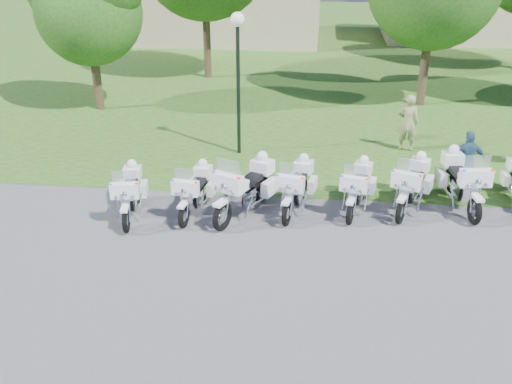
# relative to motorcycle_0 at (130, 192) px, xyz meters

# --- Properties ---
(ground) EXTENTS (100.00, 100.00, 0.00)m
(ground) POSITION_rel_motorcycle_0_xyz_m (3.40, -1.49, -0.64)
(ground) COLOR #4D4D51
(ground) RESTS_ON ground
(grass_lawn) EXTENTS (100.00, 48.00, 0.01)m
(grass_lawn) POSITION_rel_motorcycle_0_xyz_m (3.40, 25.51, -0.64)
(grass_lawn) COLOR #28551B
(grass_lawn) RESTS_ON ground
(motorcycle_0) EXTENTS (1.02, 2.27, 1.54)m
(motorcycle_0) POSITION_rel_motorcycle_0_xyz_m (0.00, 0.00, 0.00)
(motorcycle_0) COLOR black
(motorcycle_0) RESTS_ON ground
(motorcycle_1) EXTENTS (0.88, 2.22, 1.49)m
(motorcycle_1) POSITION_rel_motorcycle_0_xyz_m (1.63, 0.38, -0.02)
(motorcycle_1) COLOR black
(motorcycle_1) RESTS_ON ground
(motorcycle_2) EXTENTS (1.55, 2.47, 1.78)m
(motorcycle_2) POSITION_rel_motorcycle_0_xyz_m (2.96, 0.44, 0.10)
(motorcycle_2) COLOR black
(motorcycle_2) RESTS_ON ground
(motorcycle_3) EXTENTS (1.06, 2.35, 1.59)m
(motorcycle_3) POSITION_rel_motorcycle_0_xyz_m (4.26, 0.83, 0.02)
(motorcycle_3) COLOR black
(motorcycle_3) RESTS_ON ground
(motorcycle_4) EXTENTS (1.07, 2.25, 1.53)m
(motorcycle_4) POSITION_rel_motorcycle_0_xyz_m (5.86, 1.03, -0.00)
(motorcycle_4) COLOR black
(motorcycle_4) RESTS_ON ground
(motorcycle_5) EXTENTS (1.36, 2.34, 1.65)m
(motorcycle_5) POSITION_rel_motorcycle_0_xyz_m (7.28, 1.26, 0.05)
(motorcycle_5) COLOR black
(motorcycle_5) RESTS_ON ground
(motorcycle_6) EXTENTS (1.08, 2.60, 1.75)m
(motorcycle_6) POSITION_rel_motorcycle_0_xyz_m (8.60, 1.56, 0.09)
(motorcycle_6) COLOR black
(motorcycle_6) RESTS_ON ground
(lamp_post) EXTENTS (0.44, 0.44, 4.54)m
(lamp_post) POSITION_rel_motorcycle_0_xyz_m (2.15, 4.82, 2.75)
(lamp_post) COLOR black
(lamp_post) RESTS_ON ground
(tree_0) EXTENTS (4.85, 4.14, 6.47)m
(tree_0) POSITION_rel_motorcycle_0_xyz_m (-4.39, 9.31, 3.63)
(tree_0) COLOR #38281C
(tree_0) RESTS_ON ground
(building_west) EXTENTS (14.56, 8.32, 4.10)m
(building_west) POSITION_rel_motorcycle_0_xyz_m (-2.60, 26.51, 1.42)
(building_west) COLOR tan
(building_west) RESTS_ON ground
(building_east) EXTENTS (11.44, 7.28, 4.10)m
(building_east) POSITION_rel_motorcycle_0_xyz_m (14.40, 28.51, 1.42)
(building_east) COLOR tan
(building_east) RESTS_ON ground
(bystander_a) EXTENTS (0.78, 0.59, 1.91)m
(bystander_a) POSITION_rel_motorcycle_0_xyz_m (7.69, 5.72, 0.31)
(bystander_a) COLOR #929364
(bystander_a) RESTS_ON ground
(bystander_c) EXTENTS (1.05, 0.52, 1.73)m
(bystander_c) POSITION_rel_motorcycle_0_xyz_m (8.96, 2.67, 0.22)
(bystander_c) COLOR #2E566E
(bystander_c) RESTS_ON ground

